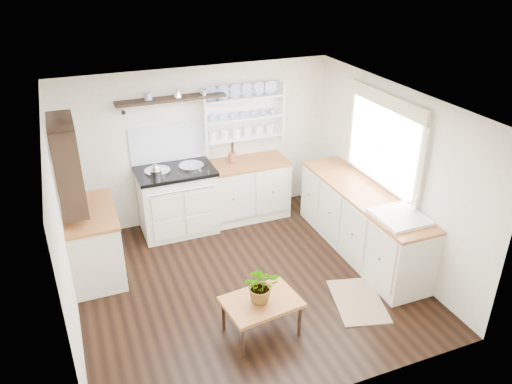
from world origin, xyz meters
The scene contains 19 objects.
floor centered at (0.00, 0.00, 0.00)m, with size 4.00×3.80×0.01m, color black.
wall_back centered at (0.00, 1.90, 1.15)m, with size 4.00×0.02×2.30m, color beige.
wall_right centered at (2.00, 0.00, 1.15)m, with size 0.02×3.80×2.30m, color beige.
wall_left centered at (-2.00, 0.00, 1.15)m, with size 0.02×3.80×2.30m, color beige.
ceiling centered at (0.00, 0.00, 2.30)m, with size 4.00×3.80×0.01m, color white.
window centered at (1.95, 0.15, 1.56)m, with size 0.08×1.55×1.22m.
aga_cooker centered at (-0.47, 1.57, 0.49)m, with size 1.09×0.75×1.00m.
back_cabinets centered at (0.60, 1.60, 0.46)m, with size 1.27×0.63×0.90m.
right_cabinets centered at (1.70, 0.10, 0.46)m, with size 0.62×2.43×0.90m.
belfast_sink centered at (1.70, -0.65, 0.80)m, with size 0.55×0.60×0.45m.
left_cabinets centered at (-1.70, 0.90, 0.46)m, with size 0.62×1.13×0.90m.
plate_rack centered at (0.65, 1.86, 1.56)m, with size 1.20×0.22×0.90m.
high_shelf centered at (-0.40, 1.78, 1.91)m, with size 1.50×0.29×0.16m.
left_shelving centered at (-1.84, 0.90, 1.55)m, with size 0.28×0.80×1.05m, color black.
kettle centered at (-0.75, 1.45, 1.03)m, with size 0.17×0.17×0.20m, color silver, non-canonical shape.
utensil_crock centered at (0.42, 1.68, 0.98)m, with size 0.11×0.11×0.13m, color brown.
center_table centered at (-0.17, -0.90, 0.38)m, with size 0.85×0.65×0.43m.
potted_plant centered at (-0.17, -0.90, 0.63)m, with size 0.37×0.32×0.41m, color #3F7233.
floor_rug centered at (1.09, -0.85, 0.01)m, with size 0.55×0.85×0.02m, color brown.
Camera 1 is at (-1.77, -4.78, 3.81)m, focal length 35.00 mm.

